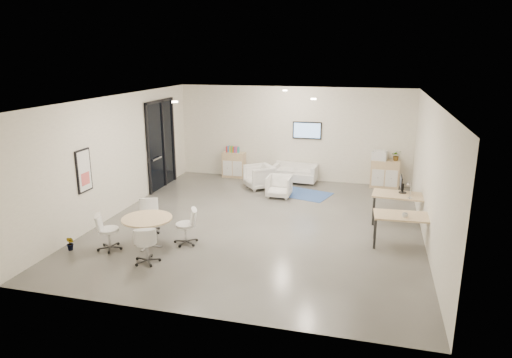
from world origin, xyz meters
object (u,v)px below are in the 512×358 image
object	(u,v)px
round_table	(147,221)
desk_rear	(403,198)
sideboard_left	(234,165)
sideboard_right	(385,174)
armchair_left	(259,176)
armchair_right	(279,185)
desk_front	(407,218)
loveseat	(295,174)

from	to	relation	value
round_table	desk_rear	bearing A→B (deg)	27.87
sideboard_left	desk_rear	size ratio (longest dim) A/B	0.57
sideboard_right	desk_rear	xyz separation A→B (m)	(0.39, -3.33, 0.24)
armchair_left	armchair_right	size ratio (longest dim) A/B	1.15
sideboard_left	armchair_right	bearing A→B (deg)	-43.38
sideboard_right	round_table	xyz separation A→B (m)	(-5.26, -6.32, 0.15)
sideboard_left	armchair_left	bearing A→B (deg)	-43.50
desk_front	armchair_right	bearing A→B (deg)	137.14
loveseat	desk_rear	bearing A→B (deg)	-39.65
loveseat	round_table	distance (m)	6.62
loveseat	desk_front	distance (m)	5.80
sideboard_right	armchair_left	bearing A→B (deg)	-163.96
armchair_left	desk_rear	bearing A→B (deg)	25.10
armchair_left	desk_front	xyz separation A→B (m)	(4.36, -3.70, 0.25)
desk_rear	round_table	world-z (taller)	desk_rear
sideboard_left	armchair_left	world-z (taller)	sideboard_left
sideboard_left	loveseat	bearing A→B (deg)	-3.52
loveseat	round_table	bearing A→B (deg)	-106.15
sideboard_left	desk_front	xyz separation A→B (m)	(5.58, -4.86, 0.23)
armchair_left	desk_front	bearing A→B (deg)	11.57
desk_rear	round_table	distance (m)	6.38
sideboard_right	desk_rear	world-z (taller)	sideboard_right
sideboard_left	sideboard_right	xyz separation A→B (m)	(5.18, -0.02, 0.01)
sideboard_left	loveseat	xyz separation A→B (m)	(2.23, -0.14, -0.15)
armchair_right	desk_front	distance (m)	4.60
desk_rear	desk_front	distance (m)	1.51
desk_front	round_table	xyz separation A→B (m)	(-5.66, -1.47, -0.07)
armchair_left	desk_front	size ratio (longest dim) A/B	0.57
armchair_right	round_table	size ratio (longest dim) A/B	0.65
loveseat	desk_rear	distance (m)	4.64
desk_rear	desk_front	bearing A→B (deg)	-84.88
sideboard_right	loveseat	world-z (taller)	sideboard_right
armchair_right	desk_rear	xyz separation A→B (m)	(3.52, -1.42, 0.33)
armchair_right	desk_rear	distance (m)	3.81
armchair_right	desk_rear	size ratio (longest dim) A/B	0.47
armchair_right	round_table	distance (m)	4.89
armchair_right	desk_front	xyz separation A→B (m)	(3.54, -2.93, 0.31)
sideboard_left	sideboard_right	distance (m)	5.18
sideboard_right	armchair_left	size ratio (longest dim) A/B	1.09
sideboard_left	armchair_right	world-z (taller)	sideboard_left
sideboard_left	desk_rear	xyz separation A→B (m)	(5.56, -3.35, 0.26)
sideboard_right	round_table	size ratio (longest dim) A/B	0.81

